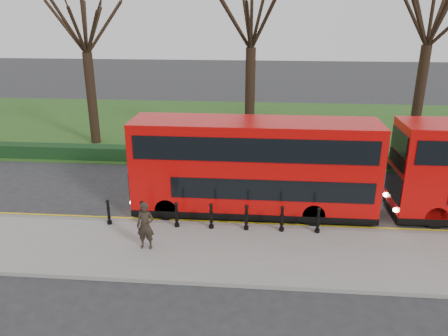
{
  "coord_description": "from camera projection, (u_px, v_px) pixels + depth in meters",
  "views": [
    {
      "loc": [
        2.71,
        -16.59,
        8.26
      ],
      "look_at": [
        1.23,
        0.5,
        2.0
      ],
      "focal_mm": 35.0,
      "sensor_mm": 36.0,
      "label": 1
    }
  ],
  "objects": [
    {
      "name": "bollard_row",
      "position": [
        211.0,
        216.0,
        17.02
      ],
      "size": [
        8.38,
        0.15,
        1.0
      ],
      "color": "black",
      "rests_on": "pavement"
    },
    {
      "name": "grass_verge",
      "position": [
        224.0,
        126.0,
        32.61
      ],
      "size": [
        60.0,
        18.0,
        0.06
      ],
      "primitive_type": "cube",
      "color": "#294B19",
      "rests_on": "ground"
    },
    {
      "name": "pavement",
      "position": [
        182.0,
        250.0,
        15.75
      ],
      "size": [
        60.0,
        4.0,
        0.15
      ],
      "primitive_type": "cube",
      "color": "gray",
      "rests_on": "ground"
    },
    {
      "name": "yellow_line_inner",
      "position": [
        192.0,
        220.0,
        18.11
      ],
      "size": [
        60.0,
        0.1,
        0.01
      ],
      "primitive_type": "cube",
      "color": "yellow",
      "rests_on": "ground"
    },
    {
      "name": "kerb",
      "position": [
        190.0,
        224.0,
        17.62
      ],
      "size": [
        60.0,
        0.25,
        0.16
      ],
      "primitive_type": "cube",
      "color": "slate",
      "rests_on": "ground"
    },
    {
      "name": "pedestrian",
      "position": [
        145.0,
        226.0,
        15.47
      ],
      "size": [
        0.66,
        0.45,
        1.76
      ],
      "primitive_type": "imported",
      "rotation": [
        0.0,
        0.0,
        -0.04
      ],
      "color": "black",
      "rests_on": "pavement"
    },
    {
      "name": "tree_mid",
      "position": [
        252.0,
        12.0,
        25.0
      ],
      "size": [
        7.14,
        7.14,
        11.15
      ],
      "color": "black",
      "rests_on": "ground"
    },
    {
      "name": "bus_lead",
      "position": [
        254.0,
        168.0,
        18.21
      ],
      "size": [
        10.12,
        2.33,
        4.03
      ],
      "color": "#C20807",
      "rests_on": "ground"
    },
    {
      "name": "tree_left",
      "position": [
        84.0,
        20.0,
        25.97
      ],
      "size": [
        6.73,
        6.73,
        10.51
      ],
      "color": "black",
      "rests_on": "ground"
    },
    {
      "name": "yellow_line_outer",
      "position": [
        192.0,
        223.0,
        17.92
      ],
      "size": [
        60.0,
        0.1,
        0.01
      ],
      "primitive_type": "cube",
      "color": "yellow",
      "rests_on": "ground"
    },
    {
      "name": "tree_right",
      "position": [
        433.0,
        7.0,
        24.09
      ],
      "size": [
        7.38,
        7.38,
        11.53
      ],
      "color": "black",
      "rests_on": "ground"
    },
    {
      "name": "hedge",
      "position": [
        212.0,
        156.0,
        24.81
      ],
      "size": [
        60.0,
        0.9,
        0.8
      ],
      "primitive_type": "cube",
      "color": "black",
      "rests_on": "ground"
    },
    {
      "name": "ground",
      "position": [
        194.0,
        215.0,
        18.58
      ],
      "size": [
        120.0,
        120.0,
        0.0
      ],
      "primitive_type": "plane",
      "color": "#28282B",
      "rests_on": "ground"
    }
  ]
}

